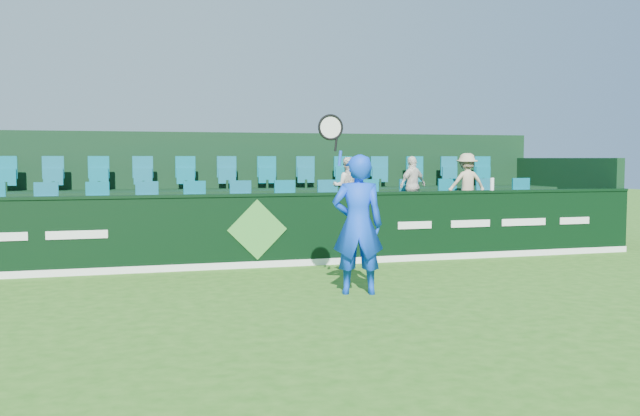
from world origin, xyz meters
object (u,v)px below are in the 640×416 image
object	(u,v)px
spectator_right	(467,183)
drinks_bottle	(492,184)
spectator_left	(347,187)
tennis_player	(358,224)
towel	(358,191)
spectator_middle	(413,185)

from	to	relation	value
spectator_right	drinks_bottle	distance (m)	1.12
spectator_left	tennis_player	bearing A→B (deg)	87.19
spectator_left	towel	distance (m)	1.13
tennis_player	spectator_middle	xyz separation A→B (m)	(2.66, 4.08, 0.38)
tennis_player	drinks_bottle	size ratio (longest dim) A/B	10.51
spectator_middle	drinks_bottle	world-z (taller)	spectator_middle
spectator_left	drinks_bottle	world-z (taller)	spectator_left
tennis_player	spectator_right	xyz separation A→B (m)	(3.93, 4.08, 0.42)
spectator_left	towel	xyz separation A→B (m)	(-0.14, -1.12, -0.03)
spectator_right	towel	world-z (taller)	spectator_right
tennis_player	towel	distance (m)	3.16
tennis_player	drinks_bottle	xyz separation A→B (m)	(3.90, 2.96, 0.44)
drinks_bottle	spectator_middle	bearing A→B (deg)	137.93
spectator_left	drinks_bottle	xyz separation A→B (m)	(2.70, -1.12, 0.07)
towel	drinks_bottle	size ratio (longest dim) A/B	1.39
tennis_player	towel	size ratio (longest dim) A/B	7.57
spectator_right	spectator_left	bearing A→B (deg)	6.47
spectator_left	spectator_middle	xyz separation A→B (m)	(1.46, 0.00, 0.01)
towel	drinks_bottle	world-z (taller)	drinks_bottle
spectator_right	towel	distance (m)	3.09
towel	spectator_middle	bearing A→B (deg)	34.90
drinks_bottle	spectator_right	bearing A→B (deg)	88.54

